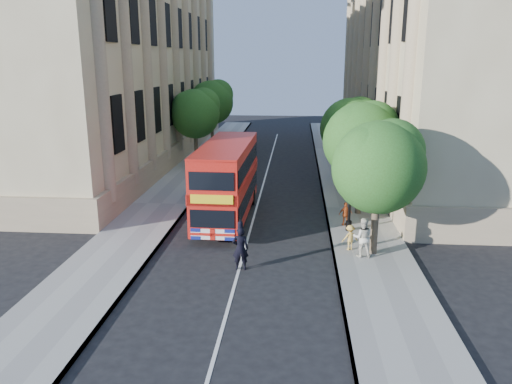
% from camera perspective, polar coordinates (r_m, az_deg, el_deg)
% --- Properties ---
extents(ground, '(120.00, 120.00, 0.00)m').
position_cam_1_polar(ground, '(20.24, -2.27, -9.93)').
color(ground, black).
rests_on(ground, ground).
extents(pavement_right, '(3.50, 80.00, 0.12)m').
position_cam_1_polar(pavement_right, '(29.66, 11.22, -1.91)').
color(pavement_right, gray).
rests_on(pavement_right, ground).
extents(pavement_left, '(3.50, 80.00, 0.12)m').
position_cam_1_polar(pavement_left, '(30.54, -10.75, -1.39)').
color(pavement_left, gray).
rests_on(pavement_left, ground).
extents(building_right, '(12.00, 38.00, 18.00)m').
position_cam_1_polar(building_right, '(43.76, 20.67, 14.66)').
color(building_right, tan).
rests_on(building_right, ground).
extents(building_left, '(12.00, 38.00, 18.00)m').
position_cam_1_polar(building_left, '(45.19, -16.72, 14.96)').
color(building_left, tan).
rests_on(building_left, ground).
extents(tree_right_near, '(4.00, 4.00, 6.08)m').
position_cam_1_polar(tree_right_near, '(21.96, 13.94, 3.31)').
color(tree_right_near, '#473828').
rests_on(tree_right_near, ground).
extents(tree_right_mid, '(4.20, 4.20, 6.37)m').
position_cam_1_polar(tree_right_mid, '(27.78, 12.08, 6.20)').
color(tree_right_mid, '#473828').
rests_on(tree_right_mid, ground).
extents(tree_right_far, '(4.00, 4.00, 6.15)m').
position_cam_1_polar(tree_right_far, '(33.70, 10.82, 7.53)').
color(tree_right_far, '#473828').
rests_on(tree_right_far, ground).
extents(tree_left_far, '(4.00, 4.00, 6.30)m').
position_cam_1_polar(tree_left_far, '(41.29, -6.92, 9.18)').
color(tree_left_far, '#473828').
rests_on(tree_left_far, ground).
extents(tree_left_back, '(4.20, 4.20, 6.65)m').
position_cam_1_polar(tree_left_back, '(49.10, -5.05, 10.44)').
color(tree_left_back, '#473828').
rests_on(tree_left_back, ground).
extents(lamp_post, '(0.32, 0.32, 5.16)m').
position_cam_1_polar(lamp_post, '(25.10, 10.77, 0.84)').
color(lamp_post, black).
rests_on(lamp_post, pavement_right).
extents(double_decker_bus, '(2.54, 8.95, 4.11)m').
position_cam_1_polar(double_decker_bus, '(26.88, -3.34, 1.50)').
color(double_decker_bus, '#B2140C').
rests_on(double_decker_bus, ground).
extents(box_van, '(2.13, 5.12, 2.92)m').
position_cam_1_polar(box_van, '(30.48, -3.37, 1.48)').
color(box_van, black).
rests_on(box_van, ground).
extents(police_constable, '(0.72, 0.52, 1.85)m').
position_cam_1_polar(police_constable, '(20.78, -1.79, -6.47)').
color(police_constable, black).
rests_on(police_constable, ground).
extents(woman_pedestrian, '(0.88, 0.69, 1.76)m').
position_cam_1_polar(woman_pedestrian, '(22.29, 12.09, -5.09)').
color(woman_pedestrian, silver).
rests_on(woman_pedestrian, pavement_right).
extents(child_a, '(0.78, 0.49, 1.24)m').
position_cam_1_polar(child_a, '(26.31, 10.20, -2.48)').
color(child_a, '#D35C25').
rests_on(child_a, pavement_right).
extents(child_b, '(0.85, 0.65, 1.16)m').
position_cam_1_polar(child_b, '(23.07, 10.69, -5.12)').
color(child_b, gold).
rests_on(child_b, pavement_right).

